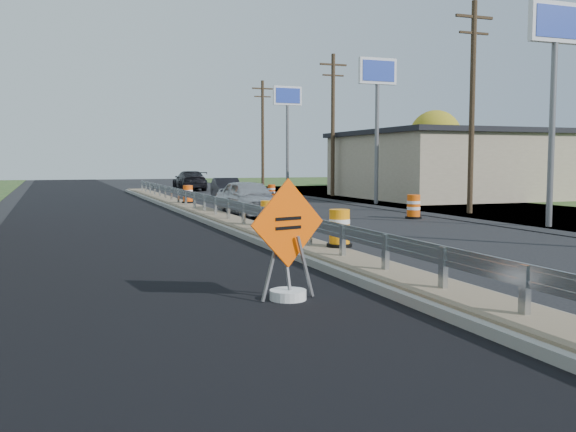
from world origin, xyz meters
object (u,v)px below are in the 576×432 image
object	(u,v)px
barrel_median_mid	(267,214)
car_dark_mid	(227,189)
barrel_median_near	(339,229)
barrel_shoulder_mid	(271,192)
caution_sign	(288,270)
barrel_shoulder_near	(414,207)
car_dark_far	(190,181)
barrel_median_far	(188,195)
car_silver	(249,198)

from	to	relation	value
barrel_median_mid	car_dark_mid	size ratio (longest dim) A/B	0.20
barrel_median_near	barrel_shoulder_mid	distance (m)	24.97
barrel_shoulder_mid	car_dark_mid	size ratio (longest dim) A/B	0.21
caution_sign	barrel_shoulder_near	world-z (taller)	caution_sign
car_dark_far	barrel_median_far	bearing A→B (deg)	80.31
car_dark_mid	barrel_shoulder_mid	bearing A→B (deg)	20.87
barrel_shoulder_mid	barrel_median_near	bearing A→B (deg)	-104.97
barrel_shoulder_mid	car_silver	distance (m)	13.27
barrel_median_near	barrel_median_mid	size ratio (longest dim) A/B	1.14
barrel_shoulder_near	car_dark_far	size ratio (longest dim) A/B	0.18
barrel_median_mid	barrel_shoulder_near	size ratio (longest dim) A/B	0.84
barrel_shoulder_near	caution_sign	bearing A→B (deg)	-128.79
barrel_median_near	car_silver	xyz separation A→B (m)	(1.25, 11.92, 0.10)
car_silver	car_dark_far	xyz separation A→B (m)	(2.56, 24.90, -0.00)
barrel_median_near	barrel_shoulder_mid	xyz separation A→B (m)	(6.45, 24.13, -0.26)
barrel_median_mid	barrel_shoulder_near	xyz separation A→B (m)	(7.28, 2.72, -0.15)
caution_sign	car_dark_far	size ratio (longest dim) A/B	0.39
barrel_shoulder_near	car_silver	distance (m)	6.99
barrel_shoulder_mid	caution_sign	bearing A→B (deg)	-108.35
caution_sign	barrel_median_far	distance (m)	22.47
barrel_median_near	car_dark_mid	xyz separation A→B (m)	(3.26, 23.25, -0.01)
barrel_shoulder_near	car_dark_mid	world-z (taller)	car_dark_mid
barrel_shoulder_mid	car_dark_far	distance (m)	12.97
barrel_shoulder_mid	car_dark_far	world-z (taller)	car_dark_far
barrel_median_far	barrel_shoulder_near	bearing A→B (deg)	-51.83
caution_sign	car_dark_mid	distance (m)	28.34
caution_sign	barrel_median_far	xyz separation A→B (m)	(2.81, 22.29, 0.13)
caution_sign	car_dark_mid	xyz separation A→B (m)	(6.27, 27.64, 0.14)
barrel_median_mid	barrel_median_far	world-z (taller)	barrel_median_far
car_silver	car_dark_mid	xyz separation A→B (m)	(2.01, 11.32, -0.12)
barrel_median_near	car_dark_mid	world-z (taller)	car_dark_mid
barrel_median_far	barrel_shoulder_mid	world-z (taller)	barrel_median_far
caution_sign	barrel_median_near	bearing A→B (deg)	38.84
barrel_median_near	barrel_shoulder_near	distance (m)	11.11
barrel_shoulder_mid	car_silver	bearing A→B (deg)	-113.08
car_silver	barrel_median_near	bearing A→B (deg)	-99.64
barrel_median_far	car_silver	distance (m)	6.15
barrel_shoulder_near	car_silver	xyz separation A→B (m)	(-6.03, 3.52, 0.31)
car_silver	car_dark_mid	bearing A→B (deg)	76.25
car_dark_mid	car_dark_far	xyz separation A→B (m)	(0.55, 13.57, 0.11)
barrel_shoulder_near	car_dark_far	distance (m)	28.63
barrel_median_mid	barrel_median_near	bearing A→B (deg)	-90.00
car_dark_mid	car_dark_far	size ratio (longest dim) A/B	0.75
caution_sign	car_dark_mid	size ratio (longest dim) A/B	0.51
barrel_median_far	car_dark_mid	world-z (taller)	car_dark_mid
barrel_median_near	barrel_shoulder_mid	world-z (taller)	barrel_median_near
barrel_median_near	caution_sign	bearing A→B (deg)	-124.40
barrel_median_mid	car_dark_mid	distance (m)	17.86
car_silver	car_dark_far	bearing A→B (deg)	80.47
car_dark_far	car_dark_mid	bearing A→B (deg)	89.95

